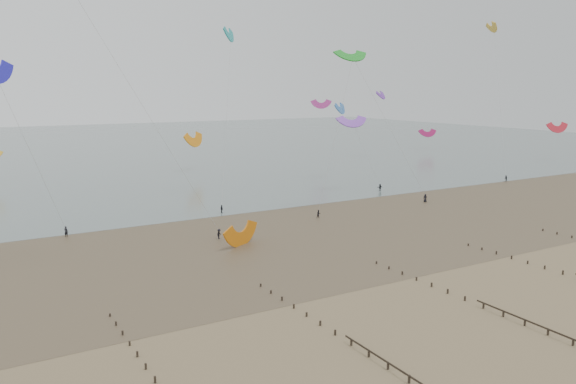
% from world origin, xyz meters
% --- Properties ---
extents(ground, '(500.00, 500.00, 0.00)m').
position_xyz_m(ground, '(0.00, 0.00, 0.00)').
color(ground, brown).
rests_on(ground, ground).
extents(sea_and_shore, '(500.00, 665.00, 0.03)m').
position_xyz_m(sea_and_shore, '(-4.08, 34.40, 0.01)').
color(sea_and_shore, '#475654').
rests_on(sea_and_shore, ground).
extents(kitesurfer_lead, '(0.78, 0.75, 1.80)m').
position_xyz_m(kitesurfer_lead, '(-30.51, 48.79, 0.90)').
color(kitesurfer_lead, black).
rests_on(kitesurfer_lead, ground).
extents(kitesurfers, '(152.04, 21.58, 1.76)m').
position_xyz_m(kitesurfers, '(21.59, 46.06, 0.82)').
color(kitesurfers, black).
rests_on(kitesurfers, ground).
extents(grounded_kite, '(8.72, 8.09, 3.84)m').
position_xyz_m(grounded_kite, '(-7.91, 29.97, 0.00)').
color(grounded_kite, orange).
rests_on(grounded_kite, ground).
extents(kites_airborne, '(245.77, 121.32, 40.42)m').
position_xyz_m(kites_airborne, '(-6.44, 88.60, 20.75)').
color(kites_airborne, teal).
rests_on(kites_airborne, ground).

